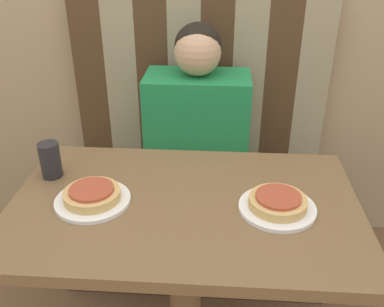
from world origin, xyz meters
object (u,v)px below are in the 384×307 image
(plate_left, at_px, (93,200))
(pizza_right, at_px, (278,201))
(pizza_left, at_px, (92,194))
(drinking_cup, at_px, (50,160))
(plate_right, at_px, (277,208))
(person, at_px, (197,116))

(plate_left, bearing_deg, pizza_right, 0.00)
(plate_left, bearing_deg, pizza_left, 0.00)
(pizza_left, relative_size, drinking_cup, 1.42)
(plate_left, height_order, pizza_left, pizza_left)
(plate_right, distance_m, pizza_left, 0.52)
(person, height_order, plate_right, person)
(pizza_right, bearing_deg, plate_right, 0.00)
(plate_right, bearing_deg, person, 111.89)
(person, relative_size, plate_left, 3.21)
(plate_left, relative_size, pizza_left, 1.33)
(person, bearing_deg, plate_right, -68.11)
(person, distance_m, plate_left, 0.69)
(person, bearing_deg, pizza_left, -111.89)
(person, relative_size, drinking_cup, 6.07)
(person, bearing_deg, pizza_right, -68.11)
(plate_left, distance_m, pizza_left, 0.02)
(pizza_left, bearing_deg, person, 68.11)
(plate_right, bearing_deg, plate_left, 180.00)
(drinking_cup, bearing_deg, pizza_left, -39.09)
(person, height_order, pizza_left, person)
(plate_left, relative_size, pizza_right, 1.33)
(pizza_right, relative_size, drinking_cup, 1.42)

